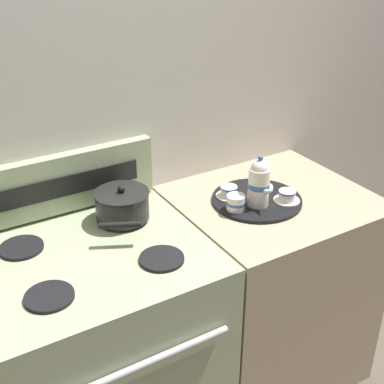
{
  "coord_description": "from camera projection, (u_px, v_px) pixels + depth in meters",
  "views": [
    {
      "loc": [
        -0.86,
        -1.45,
        1.92
      ],
      "look_at": [
        0.06,
        0.08,
        0.98
      ],
      "focal_mm": 50.0,
      "sensor_mm": 36.0,
      "label": 1
    }
  ],
  "objects": [
    {
      "name": "saucepan",
      "position": [
        122.0,
        205.0,
        1.97
      ],
      "size": [
        0.25,
        0.3,
        0.13
      ],
      "color": "black",
      "rests_on": "stove"
    },
    {
      "name": "stove",
      "position": [
        101.0,
        354.0,
        2.01
      ],
      "size": [
        0.79,
        0.71,
        0.91
      ],
      "color": "#9EAD84",
      "rests_on": "ground"
    },
    {
      "name": "teacup_right",
      "position": [
        229.0,
        192.0,
        2.12
      ],
      "size": [
        0.1,
        0.1,
        0.05
      ],
      "color": "white",
      "rests_on": "serving_tray"
    },
    {
      "name": "serving_tray",
      "position": [
        257.0,
        200.0,
        2.12
      ],
      "size": [
        0.36,
        0.36,
        0.01
      ],
      "color": "black",
      "rests_on": "side_counter"
    },
    {
      "name": "wall_back",
      "position": [
        142.0,
        141.0,
        2.15
      ],
      "size": [
        6.0,
        0.05,
        2.2
      ],
      "color": "beige",
      "rests_on": "ground"
    },
    {
      "name": "control_panel",
      "position": [
        56.0,
        185.0,
        1.98
      ],
      "size": [
        0.78,
        0.05,
        0.23
      ],
      "color": "#9EAD84",
      "rests_on": "stove"
    },
    {
      "name": "creamer_jug",
      "position": [
        236.0,
        203.0,
        2.03
      ],
      "size": [
        0.07,
        0.07,
        0.06
      ],
      "color": "white",
      "rests_on": "serving_tray"
    },
    {
      "name": "teapot",
      "position": [
        259.0,
        183.0,
        2.03
      ],
      "size": [
        0.08,
        0.14,
        0.21
      ],
      "color": "white",
      "rests_on": "serving_tray"
    },
    {
      "name": "side_counter",
      "position": [
        267.0,
        287.0,
        2.36
      ],
      "size": [
        0.76,
        0.68,
        0.9
      ],
      "color": "tan",
      "rests_on": "ground"
    },
    {
      "name": "teacup_front",
      "position": [
        287.0,
        196.0,
        2.09
      ],
      "size": [
        0.1,
        0.1,
        0.05
      ],
      "color": "white",
      "rests_on": "serving_tray"
    },
    {
      "name": "teacup_left",
      "position": [
        261.0,
        183.0,
        2.19
      ],
      "size": [
        0.1,
        0.1,
        0.05
      ],
      "color": "white",
      "rests_on": "serving_tray"
    }
  ]
}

